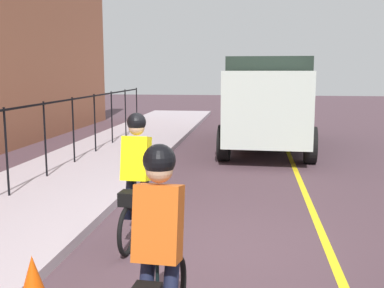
# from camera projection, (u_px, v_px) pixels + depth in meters

# --- Properties ---
(ground_plane) EXTENTS (80.00, 80.00, 0.00)m
(ground_plane) POSITION_uv_depth(u_px,v_px,m) (208.00, 251.00, 6.21)
(ground_plane) COLOR #4A353D
(lane_line_centre) EXTENTS (36.00, 0.12, 0.01)m
(lane_line_centre) POSITION_uv_depth(u_px,v_px,m) (332.00, 257.00, 6.00)
(lane_line_centre) COLOR yellow
(lane_line_centre) RESTS_ON ground
(cyclist_lead) EXTENTS (1.71, 0.38, 1.83)m
(cyclist_lead) POSITION_uv_depth(u_px,v_px,m) (137.00, 179.00, 6.38)
(cyclist_lead) COLOR black
(cyclist_lead) RESTS_ON ground
(cyclist_follow) EXTENTS (1.71, 0.38, 1.83)m
(cyclist_follow) POSITION_uv_depth(u_px,v_px,m) (159.00, 257.00, 3.72)
(cyclist_follow) COLOR black
(cyclist_follow) RESTS_ON ground
(box_truck_background) EXTENTS (6.80, 2.75, 2.78)m
(box_truck_background) POSITION_uv_depth(u_px,v_px,m) (269.00, 98.00, 14.48)
(box_truck_background) COLOR black
(box_truck_background) RESTS_ON ground
(traffic_cone_near) EXTENTS (0.36, 0.36, 0.60)m
(traffic_cone_near) POSITION_uv_depth(u_px,v_px,m) (33.00, 285.00, 4.58)
(traffic_cone_near) COLOR #E54D09
(traffic_cone_near) RESTS_ON ground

